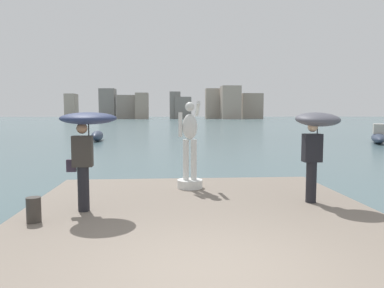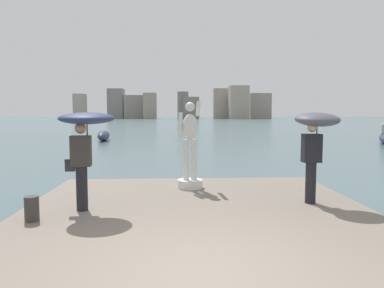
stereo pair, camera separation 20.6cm
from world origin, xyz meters
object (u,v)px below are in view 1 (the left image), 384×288
boat_far (97,136)px  statue_white_figure (190,154)px  mooring_bollard (34,210)px  onlooker_left (87,132)px  boat_near (378,136)px  onlooker_right (316,132)px

boat_far → statue_white_figure: bearing=-73.6°
mooring_bollard → statue_white_figure: bearing=43.2°
onlooker_left → mooring_bollard: onlooker_left is taller
mooring_bollard → boat_near: (18.99, 20.88, -0.09)m
onlooker_left → boat_near: onlooker_left is taller
statue_white_figure → boat_near: 24.23m
statue_white_figure → onlooker_left: (-2.14, -2.03, 0.69)m
onlooker_right → onlooker_left: bearing=-175.8°
onlooker_left → onlooker_right: size_ratio=0.99×
mooring_bollard → boat_near: boat_near is taller
onlooker_left → boat_near: 27.19m
onlooker_right → mooring_bollard: 5.77m
onlooker_right → boat_far: size_ratio=0.53×
mooring_bollard → boat_far: (-3.44, 24.45, -0.20)m
statue_white_figure → boat_near: bearing=48.5°
mooring_bollard → boat_near: size_ratio=0.09×
statue_white_figure → boat_far: size_ratio=0.60×
onlooker_right → boat_near: 23.99m
boat_far → onlooker_left: bearing=-79.9°
statue_white_figure → boat_far: bearing=106.4°
boat_far → mooring_bollard: bearing=-82.0°
statue_white_figure → boat_far: (-6.37, 21.69, -0.84)m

